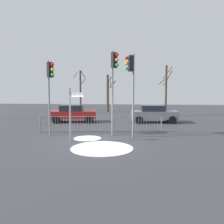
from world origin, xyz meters
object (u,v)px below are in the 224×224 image
object	(u,v)px
traffic_light_rear_right	(50,81)
bare_tree_centre	(80,89)
traffic_light_foreground_left	(114,74)
direction_sign_post	(71,112)
traffic_light_mid_right	(131,77)
bare_tree_right	(166,90)
car_red_near	(73,113)
car_grey_far	(154,113)
bare_tree_left	(108,92)

from	to	relation	value
traffic_light_rear_right	bare_tree_centre	distance (m)	16.80
traffic_light_foreground_left	traffic_light_rear_right	bearing A→B (deg)	-40.78
traffic_light_rear_right	direction_sign_post	xyz separation A→B (m)	(1.68, -1.62, -1.68)
traffic_light_mid_right	bare_tree_right	bearing A→B (deg)	-35.04
direction_sign_post	car_red_near	bearing A→B (deg)	107.97
car_grey_far	direction_sign_post	bearing A→B (deg)	-126.34
bare_tree_left	car_grey_far	bearing A→B (deg)	-60.88
traffic_light_rear_right	car_grey_far	bearing A→B (deg)	168.78
traffic_light_foreground_left	bare_tree_left	xyz separation A→B (m)	(-1.83, 14.49, -1.33)
traffic_light_mid_right	bare_tree_left	distance (m)	15.13
car_red_near	bare_tree_right	world-z (taller)	bare_tree_right
traffic_light_rear_right	traffic_light_foreground_left	bearing A→B (deg)	129.27
traffic_light_mid_right	car_red_near	xyz separation A→B (m)	(-4.95, 6.03, -2.77)
direction_sign_post	bare_tree_left	xyz separation A→B (m)	(0.29, 16.36, 0.74)
traffic_light_rear_right	bare_tree_centre	world-z (taller)	bare_tree_centre
traffic_light_rear_right	car_grey_far	size ratio (longest dim) A/B	1.16
car_grey_far	bare_tree_left	distance (m)	9.82
traffic_light_mid_right	car_red_near	distance (m)	8.28
bare_tree_right	direction_sign_post	bearing A→B (deg)	-117.35
bare_tree_centre	bare_tree_right	world-z (taller)	bare_tree_right
traffic_light_rear_right	car_red_near	world-z (taller)	traffic_light_rear_right
bare_tree_left	bare_tree_right	bearing A→B (deg)	-28.66
traffic_light_rear_right	bare_tree_left	bearing A→B (deg)	-151.99
direction_sign_post	bare_tree_centre	size ratio (longest dim) A/B	0.56
traffic_light_foreground_left	car_red_near	world-z (taller)	traffic_light_foreground_left
direction_sign_post	bare_tree_centre	distance (m)	18.68
direction_sign_post	bare_tree_right	bearing A→B (deg)	67.14
traffic_light_rear_right	car_grey_far	xyz separation A→B (m)	(6.69, 6.27, -2.54)
direction_sign_post	car_grey_far	world-z (taller)	direction_sign_post
car_grey_far	traffic_light_foreground_left	bearing A→B (deg)	-119.54
car_grey_far	bare_tree_left	world-z (taller)	bare_tree_left
traffic_light_rear_right	bare_tree_right	bearing A→B (deg)	179.10
traffic_light_rear_right	traffic_light_foreground_left	xyz separation A→B (m)	(3.80, 0.24, 0.39)
traffic_light_rear_right	car_grey_far	distance (m)	9.51
traffic_light_foreground_left	bare_tree_right	xyz separation A→B (m)	(4.54, 11.01, -0.96)
car_red_near	bare_tree_right	bearing A→B (deg)	25.22
car_grey_far	bare_tree_left	bearing A→B (deg)	115.18
bare_tree_left	bare_tree_right	size ratio (longest dim) A/B	0.89
bare_tree_left	bare_tree_centre	size ratio (longest dim) A/B	0.90
car_grey_far	car_red_near	distance (m)	6.83
traffic_light_foreground_left	car_grey_far	size ratio (longest dim) A/B	1.30
traffic_light_foreground_left	direction_sign_post	world-z (taller)	traffic_light_foreground_left
traffic_light_mid_right	bare_tree_left	size ratio (longest dim) A/B	1.05
traffic_light_foreground_left	car_red_near	bearing A→B (deg)	-99.81
bare_tree_centre	traffic_light_rear_right	bearing A→B (deg)	-83.71
bare_tree_right	traffic_light_mid_right	bearing A→B (deg)	-107.25
traffic_light_foreground_left	bare_tree_left	distance (m)	14.67
car_red_near	bare_tree_centre	bearing A→B (deg)	92.13
car_grey_far	bare_tree_right	world-z (taller)	bare_tree_right
traffic_light_mid_right	car_grey_far	xyz separation A→B (m)	(1.87, 6.35, -2.77)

